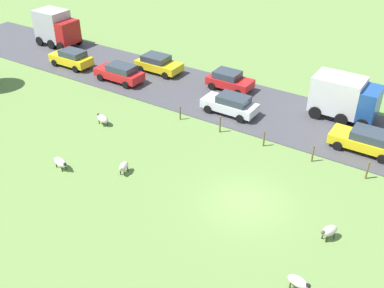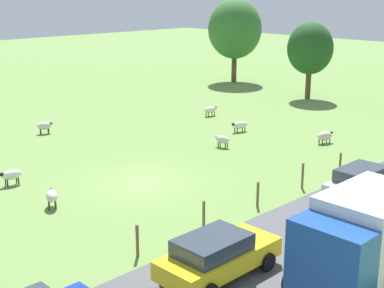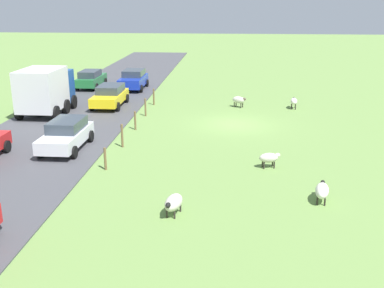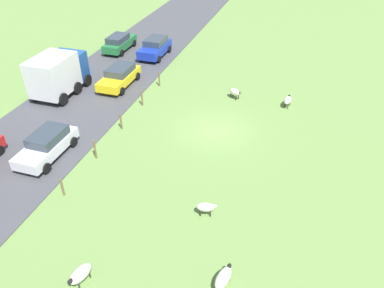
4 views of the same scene
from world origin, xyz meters
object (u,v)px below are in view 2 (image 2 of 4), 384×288
Objects in this scene: sheep_6 at (52,196)px; truck_0 at (362,239)px; sheep_3 at (210,110)px; tree_1 at (235,29)px; sheep_5 at (240,125)px; sheep_2 at (44,126)px; sheep_1 at (11,175)px; sheep_4 at (223,140)px; tree_2 at (310,49)px; car_3 at (217,255)px; car_1 at (363,182)px; sheep_0 at (325,136)px.

sheep_6 is 13.73m from truck_0.
tree_1 reaches higher than sheep_3.
sheep_5 is at bearing 100.59° from sheep_6.
tree_1 is at bearing 101.98° from sheep_2.
sheep_1 is 12.85m from sheep_4.
car_3 is (16.12, -28.99, -3.54)m from tree_2.
car_1 is at bearing -49.96° from tree_2.
tree_2 is (-3.57, 13.31, 3.92)m from sheep_5.
sheep_3 is 0.28× the size of car_1.
tree_2 reaches higher than car_3.
sheep_4 is (-3.90, -5.31, 0.01)m from sheep_0.
sheep_6 is at bearing -28.83° from sheep_2.
sheep_4 is 0.94× the size of sheep_6.
sheep_3 is 0.92× the size of sheep_5.
tree_2 is 33.02m from truck_0.
sheep_0 is at bearing 111.64° from car_3.
sheep_4 is at bearing 169.97° from car_1.
sheep_5 is at bearing 86.70° from sheep_1.
sheep_6 is at bearing -84.29° from sheep_4.
sheep_1 is at bearing 178.52° from sheep_6.
sheep_1 reaches higher than sheep_0.
sheep_2 is 0.13× the size of tree_1.
sheep_0 is at bearing 81.67° from sheep_6.
sheep_3 is at bearing -96.13° from tree_2.
sheep_3 is 8.74m from sheep_4.
truck_0 is at bearing -61.42° from car_1.
sheep_0 reaches higher than sheep_5.
tree_1 is at bearing 137.00° from truck_0.
tree_1 is at bearing 145.07° from sheep_0.
sheep_1 is at bearing -102.24° from sheep_4.
car_1 is 0.96× the size of car_3.
tree_1 is (-13.33, 31.81, 4.88)m from sheep_1.
sheep_5 is at bearing -23.71° from sheep_3.
truck_0 reaches higher than sheep_1.
car_3 reaches higher than sheep_3.
sheep_2 is at bearing -102.99° from tree_2.
sheep_5 is at bearing 155.71° from car_1.
tree_2 is (5.32, 23.08, 3.86)m from sheep_2.
sheep_3 is 20.04m from sheep_6.
car_3 is (6.87, -17.31, 0.37)m from sheep_0.
sheep_3 is 17.20m from tree_1.
sheep_6 is 36.64m from tree_1.
car_1 is at bearing -38.49° from tree_1.
sheep_2 is 25.42m from truck_0.
truck_0 is at bearing 14.46° from sheep_6.
sheep_2 is 24.00m from tree_2.
truck_0 reaches higher than car_3.
tree_1 is at bearing 132.51° from sheep_5.
sheep_5 is (8.89, 9.77, -0.06)m from sheep_2.
sheep_6 reaches higher than sheep_0.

